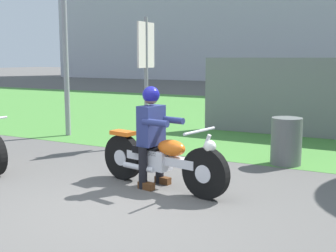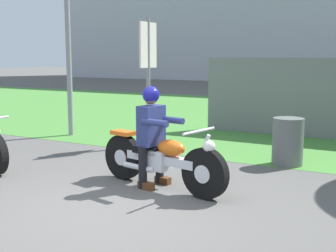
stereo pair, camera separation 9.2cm
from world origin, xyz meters
name	(u,v)px [view 2 (the right image)]	position (x,y,z in m)	size (l,w,h in m)	color
ground	(106,211)	(0.00, 0.00, 0.00)	(120.00, 120.00, 0.00)	#565451
grass_verge	(291,119)	(0.00, 9.06, 0.00)	(60.00, 12.00, 0.01)	#478438
motorcycle_lead	(161,160)	(0.11, 1.13, 0.40)	(2.14, 0.72, 0.89)	black
rider_lead	(152,128)	(-0.05, 1.16, 0.83)	(0.61, 0.53, 1.42)	black
trash_can	(288,142)	(1.31, 3.33, 0.40)	(0.51, 0.51, 0.80)	#595E5B
sign_banner	(148,62)	(-1.60, 3.59, 1.72)	(0.08, 0.60, 2.60)	gray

